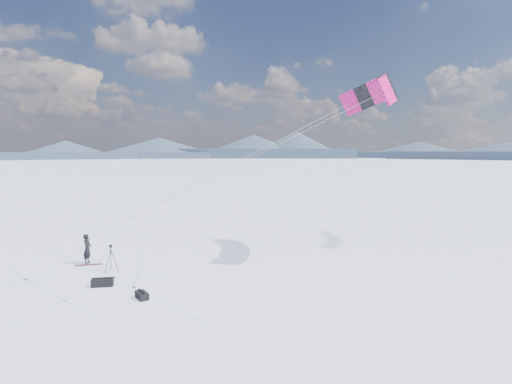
# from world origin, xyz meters

# --- Properties ---
(ground) EXTENTS (1800.00, 1800.00, 0.00)m
(ground) POSITION_xyz_m (0.00, 0.00, 0.00)
(ground) COLOR white
(horizon_hills) EXTENTS (704.00, 704.00, 8.31)m
(horizon_hills) POSITION_xyz_m (-0.00, 0.00, 3.29)
(horizon_hills) COLOR #1D2535
(horizon_hills) RESTS_ON ground
(snow_tracks) EXTENTS (17.62, 14.39, 0.01)m
(snow_tracks) POSITION_xyz_m (-0.56, -0.72, 0.00)
(snow_tracks) COLOR #AEBBE1
(snow_tracks) RESTS_ON ground
(snowkiter) EXTENTS (0.43, 0.62, 1.64)m
(snowkiter) POSITION_xyz_m (-0.54, 2.51, 0.00)
(snowkiter) COLOR black
(snowkiter) RESTS_ON ground
(snowboard) EXTENTS (1.35, 0.71, 0.04)m
(snowboard) POSITION_xyz_m (-0.33, 2.18, 0.02)
(snowboard) COLOR maroon
(snowboard) RESTS_ON ground
(tripod) EXTENTS (0.63, 0.70, 1.40)m
(tripod) POSITION_xyz_m (1.41, 1.10, 0.91)
(tripod) COLOR black
(tripod) RESTS_ON ground
(gear_bag_a) EXTENTS (1.04, 0.68, 0.43)m
(gear_bag_a) POSITION_xyz_m (1.99, -1.24, 0.19)
(gear_bag_a) COLOR black
(gear_bag_a) RESTS_ON ground
(gear_bag_b) EXTENTS (0.78, 0.84, 0.35)m
(gear_bag_b) POSITION_xyz_m (4.37, -2.70, 0.15)
(gear_bag_b) COLOR black
(gear_bag_b) RESTS_ON ground
(power_kite) EXTENTS (17.13, 6.61, 9.07)m
(power_kite) POSITION_xyz_m (15.27, 5.22, 9.42)
(power_kite) COLOR #BE0C5F
(power_kite) RESTS_ON ground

